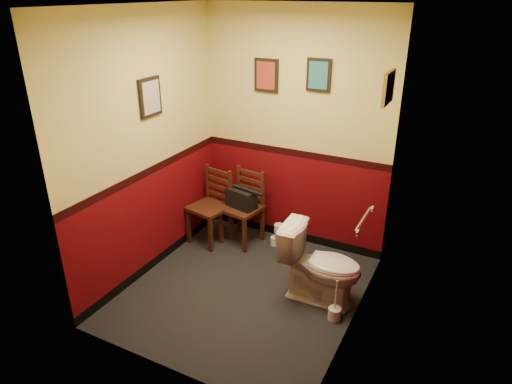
# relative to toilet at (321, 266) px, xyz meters

# --- Properties ---
(floor) EXTENTS (2.20, 2.40, 0.00)m
(floor) POSITION_rel_toilet_xyz_m (-0.72, -0.22, -0.39)
(floor) COLOR black
(floor) RESTS_ON ground
(ceiling) EXTENTS (2.20, 2.40, 0.00)m
(ceiling) POSITION_rel_toilet_xyz_m (-0.72, -0.22, 2.31)
(ceiling) COLOR silver
(ceiling) RESTS_ON ground
(wall_back) EXTENTS (2.20, 0.00, 2.70)m
(wall_back) POSITION_rel_toilet_xyz_m (-0.72, 0.98, 0.96)
(wall_back) COLOR #58070C
(wall_back) RESTS_ON ground
(wall_front) EXTENTS (2.20, 0.00, 2.70)m
(wall_front) POSITION_rel_toilet_xyz_m (-0.72, -1.42, 0.96)
(wall_front) COLOR #58070C
(wall_front) RESTS_ON ground
(wall_left) EXTENTS (0.00, 2.40, 2.70)m
(wall_left) POSITION_rel_toilet_xyz_m (-1.82, -0.22, 0.96)
(wall_left) COLOR #58070C
(wall_left) RESTS_ON ground
(wall_right) EXTENTS (0.00, 2.40, 2.70)m
(wall_right) POSITION_rel_toilet_xyz_m (0.38, -0.22, 0.96)
(wall_right) COLOR #58070C
(wall_right) RESTS_ON ground
(grab_bar) EXTENTS (0.05, 0.56, 0.06)m
(grab_bar) POSITION_rel_toilet_xyz_m (0.35, 0.03, 0.56)
(grab_bar) COLOR silver
(grab_bar) RESTS_ON wall_right
(framed_print_back_a) EXTENTS (0.28, 0.04, 0.36)m
(framed_print_back_a) POSITION_rel_toilet_xyz_m (-1.07, 0.96, 1.56)
(framed_print_back_a) COLOR black
(framed_print_back_a) RESTS_ON wall_back
(framed_print_back_b) EXTENTS (0.26, 0.04, 0.34)m
(framed_print_back_b) POSITION_rel_toilet_xyz_m (-0.47, 0.96, 1.61)
(framed_print_back_b) COLOR black
(framed_print_back_b) RESTS_ON wall_back
(framed_print_left) EXTENTS (0.04, 0.30, 0.38)m
(framed_print_left) POSITION_rel_toilet_xyz_m (-1.80, -0.12, 1.46)
(framed_print_left) COLOR black
(framed_print_left) RESTS_ON wall_left
(framed_print_right) EXTENTS (0.04, 0.34, 0.28)m
(framed_print_right) POSITION_rel_toilet_xyz_m (0.36, 0.38, 1.66)
(framed_print_right) COLOR olive
(framed_print_right) RESTS_ON wall_right
(toilet) EXTENTS (0.80, 0.47, 0.77)m
(toilet) POSITION_rel_toilet_xyz_m (0.00, 0.00, 0.00)
(toilet) COLOR white
(toilet) RESTS_ON floor
(toilet_brush) EXTENTS (0.12, 0.12, 0.43)m
(toilet_brush) POSITION_rel_toilet_xyz_m (0.23, -0.22, -0.32)
(toilet_brush) COLOR silver
(toilet_brush) RESTS_ON floor
(chair_left) EXTENTS (0.49, 0.49, 0.90)m
(chair_left) POSITION_rel_toilet_xyz_m (-1.56, 0.52, 0.06)
(chair_left) COLOR #3D1D12
(chair_left) RESTS_ON floor
(chair_right) EXTENTS (0.47, 0.47, 0.89)m
(chair_right) POSITION_rel_toilet_xyz_m (-1.21, 0.68, 0.06)
(chair_right) COLOR #3D1D12
(chair_right) RESTS_ON floor
(handbag) EXTENTS (0.39, 0.25, 0.26)m
(handbag) POSITION_rel_toilet_xyz_m (-1.22, 0.64, 0.19)
(handbag) COLOR black
(handbag) RESTS_ON chair_right
(tp_stack) EXTENTS (0.23, 0.14, 0.30)m
(tp_stack) POSITION_rel_toilet_xyz_m (-0.77, 0.74, -0.26)
(tp_stack) COLOR silver
(tp_stack) RESTS_ON floor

